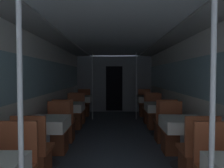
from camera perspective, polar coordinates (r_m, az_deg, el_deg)
wall_left at (r=4.71m, az=-17.45°, el=-1.42°), size 0.05×10.15×2.15m
wall_right at (r=4.72m, az=18.76°, el=-1.43°), size 0.05×10.15×2.15m
ceiling_panel at (r=4.54m, az=0.69°, el=12.09°), size 2.93×10.15×0.07m
bulkhead_far at (r=8.48m, az=0.58°, el=-0.03°), size 2.88×0.09×2.15m
support_pole_left_0 at (r=1.77m, az=-22.76°, el=-9.19°), size 0.04×0.04×2.15m
dining_table_left_1 at (r=3.63m, az=-16.62°, el=-10.30°), size 0.64×0.64×0.75m
chair_left_near_1 at (r=3.21m, az=-19.73°, el=-18.44°), size 0.43×0.43×0.92m
chair_left_far_1 at (r=4.25m, az=-14.23°, el=-13.15°), size 0.43×0.43×0.92m
dining_table_left_2 at (r=5.35m, az=-10.94°, el=-6.18°), size 0.64×0.64×0.75m
chair_left_near_2 at (r=4.86m, az=-12.27°, el=-11.17°), size 0.43×0.43×0.92m
chair_left_far_2 at (r=5.96m, az=-9.81°, el=-8.62°), size 0.43×0.43×0.92m
dining_table_left_3 at (r=7.10m, az=-8.07°, el=-4.05°), size 0.64×0.64×0.75m
chair_left_near_3 at (r=6.58m, az=-8.80°, el=-7.57°), size 0.43×0.43×0.92m
chair_left_far_3 at (r=7.71m, az=-7.42°, el=-6.11°), size 0.43×0.43×0.92m
support_pole_left_3 at (r=7.02m, az=-5.17°, el=-0.50°), size 0.04×0.04×2.15m
support_pole_right_0 at (r=1.78m, az=24.70°, el=-9.14°), size 0.04×0.04×2.15m
dining_table_right_1 at (r=3.64m, az=18.06°, el=-10.28°), size 0.64×0.64×0.75m
chair_right_near_1 at (r=3.22m, az=21.24°, el=-18.38°), size 0.43×0.43×0.92m
chair_right_far_1 at (r=4.26m, az=15.60°, el=-13.13°), size 0.43×0.43×0.92m
dining_table_right_2 at (r=5.35m, az=12.21°, el=-6.18°), size 0.64×0.64×0.75m
chair_right_near_2 at (r=4.87m, az=13.58°, el=-11.16°), size 0.43×0.43×0.92m
chair_right_far_2 at (r=5.97m, az=11.05°, el=-8.62°), size 0.43×0.43×0.92m
dining_table_right_3 at (r=7.10m, az=9.26°, el=-4.06°), size 0.64×0.64×0.75m
chair_right_near_3 at (r=6.59m, az=10.01°, el=-7.57°), size 0.43×0.43×0.92m
chair_right_far_3 at (r=7.71m, az=8.59°, el=-6.11°), size 0.43×0.43×0.92m
support_pole_right_3 at (r=7.02m, az=6.37°, el=-0.51°), size 0.04×0.04×2.15m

